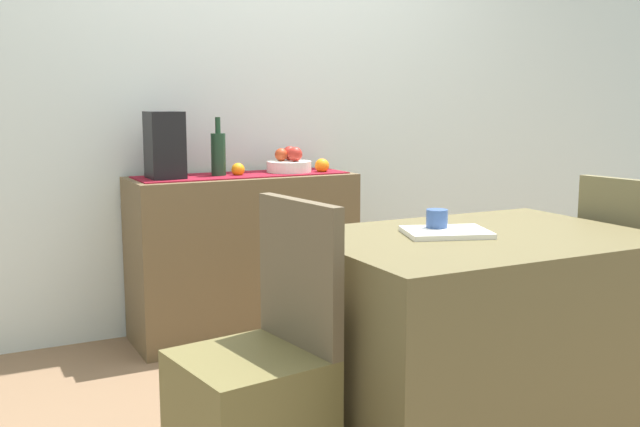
{
  "coord_description": "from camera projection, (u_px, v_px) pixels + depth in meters",
  "views": [
    {
      "loc": [
        -1.53,
        -2.51,
        1.2
      ],
      "look_at": [
        -0.07,
        0.35,
        0.7
      ],
      "focal_mm": 41.27,
      "sensor_mm": 36.0,
      "label": 1
    }
  ],
  "objects": [
    {
      "name": "table_runner",
      "position": [
        242.0,
        175.0,
        3.67
      ],
      "size": [
        1.05,
        0.32,
        0.01
      ],
      "primitive_type": "cube",
      "color": "maroon",
      "rests_on": "sideboard_console"
    },
    {
      "name": "apple_right",
      "position": [
        290.0,
        153.0,
        3.82
      ],
      "size": [
        0.07,
        0.07,
        0.07
      ],
      "primitive_type": "sphere",
      "color": "#B72D25",
      "rests_on": "fruit_bowl"
    },
    {
      "name": "room_wall_rear",
      "position": [
        260.0,
        70.0,
        3.91
      ],
      "size": [
        6.4,
        0.06,
        2.7
      ],
      "primitive_type": "cube",
      "color": "silver",
      "rests_on": "ground"
    },
    {
      "name": "wine_bottle",
      "position": [
        218.0,
        154.0,
        3.59
      ],
      "size": [
        0.07,
        0.07,
        0.29
      ],
      "color": "#1F3F27",
      "rests_on": "sideboard_console"
    },
    {
      "name": "sideboard_console",
      "position": [
        244.0,
        256.0,
        3.73
      ],
      "size": [
        1.12,
        0.42,
        0.82
      ],
      "primitive_type": "cube",
      "color": "brown",
      "rests_on": "ground"
    },
    {
      "name": "ground_plane",
      "position": [
        372.0,
        390.0,
        3.08
      ],
      "size": [
        6.4,
        6.4,
        0.02
      ],
      "primitive_type": "cube",
      "color": "#7F6046",
      "rests_on": "ground"
    },
    {
      "name": "coffee_cup",
      "position": [
        437.0,
        221.0,
        2.54
      ],
      "size": [
        0.07,
        0.07,
        0.08
      ],
      "primitive_type": "cylinder",
      "color": "#365392",
      "rests_on": "dining_table"
    },
    {
      "name": "open_book",
      "position": [
        446.0,
        232.0,
        2.5
      ],
      "size": [
        0.33,
        0.29,
        0.02
      ],
      "primitive_type": "cube",
      "rotation": [
        0.0,
        0.0,
        -0.33
      ],
      "color": "white",
      "rests_on": "dining_table"
    },
    {
      "name": "coffee_maker",
      "position": [
        165.0,
        146.0,
        3.47
      ],
      "size": [
        0.16,
        0.18,
        0.32
      ],
      "primitive_type": "cube",
      "color": "black",
      "rests_on": "sideboard_console"
    },
    {
      "name": "apple_left",
      "position": [
        281.0,
        155.0,
        3.77
      ],
      "size": [
        0.07,
        0.07,
        0.07
      ],
      "primitive_type": "sphere",
      "color": "#AE3A1C",
      "rests_on": "fruit_bowl"
    },
    {
      "name": "orange_loose_far",
      "position": [
        322.0,
        166.0,
        3.79
      ],
      "size": [
        0.07,
        0.07,
        0.07
      ],
      "primitive_type": "sphere",
      "color": "orange",
      "rests_on": "sideboard_console"
    },
    {
      "name": "orange_loose_end",
      "position": [
        238.0,
        170.0,
        3.63
      ],
      "size": [
        0.07,
        0.07,
        0.07
      ],
      "primitive_type": "sphere",
      "color": "orange",
      "rests_on": "sideboard_console"
    },
    {
      "name": "dining_table",
      "position": [
        477.0,
        339.0,
        2.56
      ],
      "size": [
        1.15,
        0.81,
        0.74
      ],
      "primitive_type": "cube",
      "color": "brown",
      "rests_on": "ground"
    },
    {
      "name": "apple_center",
      "position": [
        295.0,
        154.0,
        3.74
      ],
      "size": [
        0.08,
        0.08,
        0.08
      ],
      "primitive_type": "sphere",
      "color": "red",
      "rests_on": "fruit_bowl"
    },
    {
      "name": "fruit_bowl",
      "position": [
        289.0,
        167.0,
        3.78
      ],
      "size": [
        0.23,
        0.23,
        0.06
      ],
      "primitive_type": "cylinder",
      "color": "white",
      "rests_on": "table_runner"
    },
    {
      "name": "chair_near_window",
      "position": [
        255.0,
        413.0,
        2.2
      ],
      "size": [
        0.45,
        0.45,
        0.9
      ],
      "color": "brown",
      "rests_on": "ground"
    }
  ]
}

